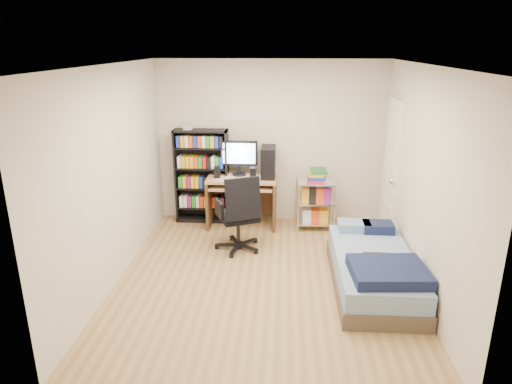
# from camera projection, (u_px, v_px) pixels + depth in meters

# --- Properties ---
(room) EXTENTS (3.58, 4.08, 2.58)m
(room) POSITION_uv_depth(u_px,v_px,m) (265.00, 179.00, 5.15)
(room) COLOR #A38251
(room) RESTS_ON ground
(media_shelf) EXTENTS (0.83, 0.28, 1.53)m
(media_shelf) POSITION_uv_depth(u_px,v_px,m) (202.00, 175.00, 7.11)
(media_shelf) COLOR black
(media_shelf) RESTS_ON room
(computer_desk) EXTENTS (1.05, 0.61, 1.32)m
(computer_desk) POSITION_uv_depth(u_px,v_px,m) (249.00, 181.00, 6.96)
(computer_desk) COLOR tan
(computer_desk) RESTS_ON room
(office_chair) EXTENTS (0.84, 0.84, 1.08)m
(office_chair) POSITION_uv_depth(u_px,v_px,m) (239.00, 227.00, 6.19)
(office_chair) COLOR black
(office_chair) RESTS_ON room
(wire_cart) EXTENTS (0.59, 0.43, 0.92)m
(wire_cart) POSITION_uv_depth(u_px,v_px,m) (316.00, 191.00, 6.86)
(wire_cart) COLOR white
(wire_cart) RESTS_ON room
(bed) EXTENTS (0.91, 1.82, 0.52)m
(bed) POSITION_uv_depth(u_px,v_px,m) (374.00, 269.00, 5.26)
(bed) COLOR brown
(bed) RESTS_ON room
(door) EXTENTS (0.12, 0.80, 2.00)m
(door) POSITION_uv_depth(u_px,v_px,m) (391.00, 171.00, 6.40)
(door) COLOR white
(door) RESTS_ON room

